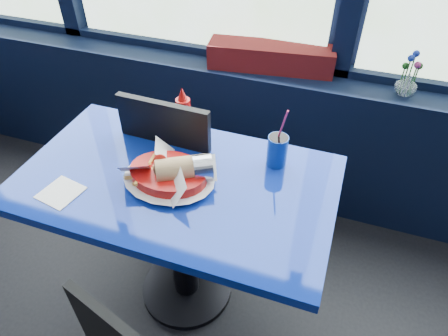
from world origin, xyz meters
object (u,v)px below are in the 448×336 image
near_table (179,211)px  chair_near_back (180,162)px  planter_box (271,57)px  food_basket (170,173)px  ketchup_bottle (184,114)px  soda_cup (277,150)px  flower_vase (407,82)px

near_table → chair_near_back: bearing=113.5°
planter_box → food_basket: planter_box is taller
food_basket → near_table: bearing=59.5°
planter_box → ketchup_bottle: 0.65m
near_table → soda_cup: 0.47m
chair_near_back → soda_cup: 0.56m
near_table → ketchup_bottle: ketchup_bottle is taller
near_table → planter_box: (0.14, 0.89, 0.30)m
chair_near_back → planter_box: (0.28, 0.57, 0.32)m
flower_vase → soda_cup: soda_cup is taller
chair_near_back → food_basket: chair_near_back is taller
flower_vase → planter_box: bearing=176.0°
soda_cup → ketchup_bottle: bearing=171.7°
near_table → soda_cup: bearing=32.6°
chair_near_back → planter_box: chair_near_back is taller
food_basket → ketchup_bottle: ketchup_bottle is taller
ketchup_bottle → soda_cup: 0.42m
ketchup_bottle → soda_cup: soda_cup is taller
near_table → food_basket: (-0.01, -0.02, 0.22)m
chair_near_back → flower_vase: flower_vase is taller
planter_box → ketchup_bottle: size_ratio=2.81×
planter_box → soda_cup: 0.71m
planter_box → ketchup_bottle: ketchup_bottle is taller
chair_near_back → flower_vase: 1.12m
ketchup_bottle → soda_cup: (0.42, -0.06, -0.03)m
chair_near_back → flower_vase: bearing=-148.9°
flower_vase → food_basket: size_ratio=0.64×
planter_box → flower_vase: (0.66, -0.05, 0.00)m
near_table → chair_near_back: chair_near_back is taller
flower_vase → food_basket: 1.18m
chair_near_back → ketchup_bottle: ketchup_bottle is taller
planter_box → soda_cup: soda_cup is taller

